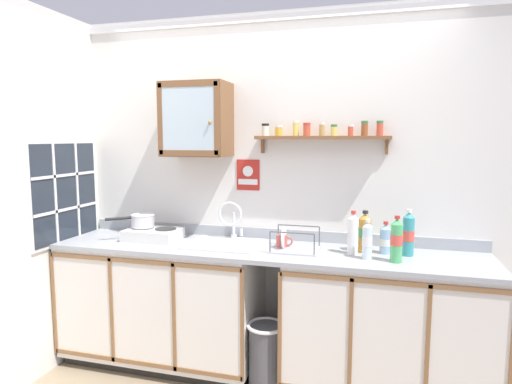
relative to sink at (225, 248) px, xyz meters
The scene contains 22 objects.
back_wall 0.56m from the sink, 44.05° to the left, with size 3.59×0.07×2.56m.
side_wall_left 1.43m from the sink, 153.02° to the right, with size 0.05×3.36×2.56m, color silver.
lower_cabinet_run 0.65m from the sink, behind, with size 1.44×0.60×0.89m.
lower_cabinet_run_right 1.20m from the sink, ahead, with size 1.31×0.60×0.89m.
countertop 0.29m from the sink, ahead, with size 2.95×0.62×0.03m, color #9EA3A8.
backsplash 0.38m from the sink, 40.26° to the left, with size 2.95×0.02×0.08m, color #9EA3A8.
sink is the anchor object (origin of this frame).
hot_plate_stove 0.56m from the sink, behind, with size 0.39×0.27×0.09m.
saucepan 0.67m from the sink, behind, with size 0.30×0.27×0.10m.
bottle_water_clear_0 1.00m from the sink, ahead, with size 0.06×0.06×0.25m.
bottle_detergent_teal_1 1.24m from the sink, ahead, with size 0.07×0.07×0.30m.
bottle_water_blue_2 1.10m from the sink, ahead, with size 0.07×0.07×0.21m.
bottle_soda_green_3 1.17m from the sink, ahead, with size 0.07×0.07×0.29m.
bottle_juice_amber_4 0.97m from the sink, ahead, with size 0.08×0.08×0.28m.
bottle_opaque_white_5 0.90m from the sink, ahead, with size 0.07×0.07×0.28m.
dish_rack 0.51m from the sink, ahead, with size 0.31×0.26×0.16m.
mug 0.42m from the sink, ahead, with size 0.11×0.08×0.09m.
wall_cabinet 0.94m from the sink, 157.31° to the left, with size 0.47×0.33×0.53m.
spice_shelf 1.03m from the sink, 16.17° to the left, with size 0.93×0.14×0.23m.
warning_sign 0.57m from the sink, 68.69° to the left, with size 0.18×0.01×0.23m.
window 1.26m from the sink, behind, with size 0.03×0.72×0.76m.
trash_bin 0.78m from the sink, 29.99° to the right, with size 0.26×0.26×0.46m.
Camera 1 is at (0.75, -2.59, 1.67)m, focal length 31.08 mm.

